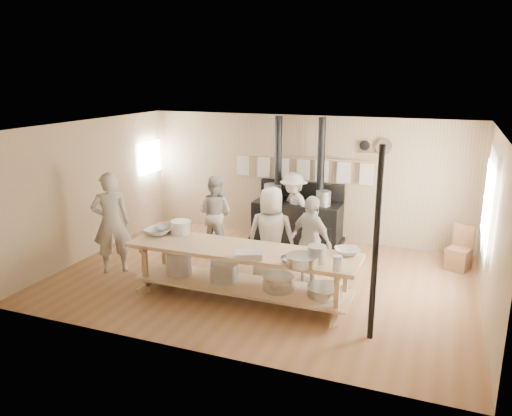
# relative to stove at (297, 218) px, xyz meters

# --- Properties ---
(ground) EXTENTS (7.00, 7.00, 0.00)m
(ground) POSITION_rel_stove_xyz_m (0.01, -2.12, -0.52)
(ground) COLOR brown
(ground) RESTS_ON ground
(room_shell) EXTENTS (7.00, 7.00, 7.00)m
(room_shell) POSITION_rel_stove_xyz_m (0.01, -2.12, 1.10)
(room_shell) COLOR tan
(room_shell) RESTS_ON ground
(window_right) EXTENTS (0.09, 1.50, 1.65)m
(window_right) POSITION_rel_stove_xyz_m (3.48, -1.52, 0.98)
(window_right) COLOR beige
(window_right) RESTS_ON ground
(left_opening) EXTENTS (0.00, 0.90, 0.90)m
(left_opening) POSITION_rel_stove_xyz_m (-3.44, -0.12, 1.08)
(left_opening) COLOR white
(left_opening) RESTS_ON ground
(stove) EXTENTS (1.90, 0.75, 2.60)m
(stove) POSITION_rel_stove_xyz_m (0.00, 0.00, 0.00)
(stove) COLOR black
(stove) RESTS_ON ground
(towel_rail) EXTENTS (3.00, 0.04, 0.47)m
(towel_rail) POSITION_rel_stove_xyz_m (0.01, 0.28, 1.04)
(towel_rail) COLOR #A1805C
(towel_rail) RESTS_ON ground
(back_wall_shelf) EXTENTS (0.63, 0.14, 0.32)m
(back_wall_shelf) POSITION_rel_stove_xyz_m (1.47, 0.32, 1.48)
(back_wall_shelf) COLOR #A1805C
(back_wall_shelf) RESTS_ON ground
(prep_table) EXTENTS (3.60, 0.90, 0.85)m
(prep_table) POSITION_rel_stove_xyz_m (-0.00, -3.02, -0.00)
(prep_table) COLOR #A1805C
(prep_table) RESTS_ON ground
(support_post) EXTENTS (0.08, 0.08, 2.60)m
(support_post) POSITION_rel_stove_xyz_m (2.06, -3.47, 0.78)
(support_post) COLOR black
(support_post) RESTS_ON ground
(cook_far_left) EXTENTS (0.79, 0.73, 1.80)m
(cook_far_left) POSITION_rel_stove_xyz_m (-2.58, -2.75, 0.38)
(cook_far_left) COLOR beige
(cook_far_left) RESTS_ON ground
(cook_left) EXTENTS (0.79, 0.65, 1.52)m
(cook_left) POSITION_rel_stove_xyz_m (-1.37, -1.10, 0.24)
(cook_left) COLOR beige
(cook_left) RESTS_ON ground
(cook_center) EXTENTS (0.88, 0.65, 1.64)m
(cook_center) POSITION_rel_stove_xyz_m (0.19, -2.17, 0.30)
(cook_center) COLOR beige
(cook_center) RESTS_ON ground
(cook_right) EXTENTS (0.95, 0.78, 1.52)m
(cook_right) POSITION_rel_stove_xyz_m (0.84, -2.04, 0.24)
(cook_right) COLOR beige
(cook_right) RESTS_ON ground
(cook_by_window) EXTENTS (1.11, 1.03, 1.50)m
(cook_by_window) POSITION_rel_stove_xyz_m (-0.05, -0.17, 0.23)
(cook_by_window) COLOR beige
(cook_by_window) RESTS_ON ground
(chair) EXTENTS (0.48, 0.48, 0.80)m
(chair) POSITION_rel_stove_xyz_m (3.16, -0.44, -0.28)
(chair) COLOR brown
(chair) RESTS_ON ground
(bowl_white_a) EXTENTS (0.45, 0.45, 0.10)m
(bowl_white_a) POSITION_rel_stove_xyz_m (-1.54, -2.89, 0.38)
(bowl_white_a) COLOR white
(bowl_white_a) RESTS_ON prep_table
(bowl_steel_a) EXTENTS (0.46, 0.46, 0.11)m
(bowl_steel_a) POSITION_rel_stove_xyz_m (-1.51, -2.69, 0.38)
(bowl_steel_a) COLOR silver
(bowl_steel_a) RESTS_ON prep_table
(bowl_white_b) EXTENTS (0.48, 0.48, 0.09)m
(bowl_white_b) POSITION_rel_stove_xyz_m (1.56, -2.69, 0.37)
(bowl_white_b) COLOR white
(bowl_white_b) RESTS_ON prep_table
(bowl_steel_b) EXTENTS (0.37, 0.37, 0.09)m
(bowl_steel_b) POSITION_rel_stove_xyz_m (0.89, -3.35, 0.38)
(bowl_steel_b) COLOR silver
(bowl_steel_b) RESTS_ON prep_table
(roasting_pan) EXTENTS (0.47, 0.40, 0.09)m
(roasting_pan) POSITION_rel_stove_xyz_m (0.25, -3.35, 0.37)
(roasting_pan) COLOR #B2B2B7
(roasting_pan) RESTS_ON prep_table
(mixing_bowl_large) EXTENTS (0.59, 0.59, 0.14)m
(mixing_bowl_large) POSITION_rel_stove_xyz_m (1.06, -3.35, 0.40)
(mixing_bowl_large) COLOR silver
(mixing_bowl_large) RESTS_ON prep_table
(bucket_galv) EXTENTS (0.30, 0.30, 0.24)m
(bucket_galv) POSITION_rel_stove_xyz_m (1.22, -3.17, 0.45)
(bucket_galv) COLOR gray
(bucket_galv) RESTS_ON prep_table
(deep_bowl_enamel) EXTENTS (0.36, 0.36, 0.21)m
(deep_bowl_enamel) POSITION_rel_stove_xyz_m (-1.23, -2.69, 0.44)
(deep_bowl_enamel) COLOR white
(deep_bowl_enamel) RESTS_ON prep_table
(pitcher) EXTENTS (0.14, 0.14, 0.20)m
(pitcher) POSITION_rel_stove_xyz_m (1.55, -3.35, 0.43)
(pitcher) COLOR white
(pitcher) RESTS_ON prep_table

